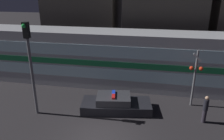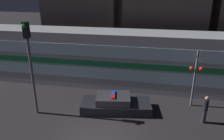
% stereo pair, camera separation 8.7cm
% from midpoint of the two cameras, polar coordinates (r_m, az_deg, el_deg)
% --- Properties ---
extents(ground_plane, '(120.00, 120.00, 0.00)m').
position_cam_midpoint_polar(ground_plane, '(12.03, -3.45, -17.71)').
color(ground_plane, '#262326').
extents(train, '(21.86, 3.07, 4.36)m').
position_cam_midpoint_polar(train, '(17.66, -1.04, 3.16)').
color(train, '#B7BABF').
rests_on(train, ground_plane).
extents(police_car, '(4.67, 2.50, 1.17)m').
position_cam_midpoint_polar(police_car, '(14.29, 0.76, -8.88)').
color(police_car, black).
rests_on(police_car, ground_plane).
extents(pedestrian, '(0.29, 0.29, 1.71)m').
position_cam_midpoint_polar(pedestrian, '(13.93, 23.02, -9.38)').
color(pedestrian, '#2D2833').
rests_on(pedestrian, ground_plane).
extents(crossing_signal_near, '(0.84, 0.35, 3.86)m').
position_cam_midpoint_polar(crossing_signal_near, '(15.02, 20.71, -1.24)').
color(crossing_signal_near, slate).
rests_on(crossing_signal_near, ground_plane).
extents(traffic_light_corner, '(0.30, 0.46, 5.73)m').
position_cam_midpoint_polar(traffic_light_corner, '(13.54, -20.81, 2.77)').
color(traffic_light_corner, slate).
rests_on(traffic_light_corner, ground_plane).
extents(building_left, '(7.72, 6.07, 9.30)m').
position_cam_midpoint_polar(building_left, '(25.85, -7.36, 14.11)').
color(building_left, '#47423D').
rests_on(building_left, ground_plane).
extents(building_center, '(7.57, 5.20, 10.66)m').
position_cam_midpoint_polar(building_center, '(22.88, 13.23, 14.67)').
color(building_center, '#47423D').
rests_on(building_center, ground_plane).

